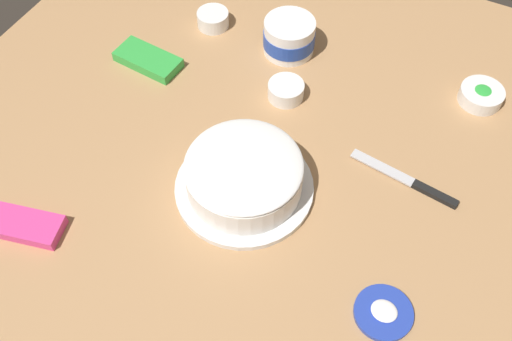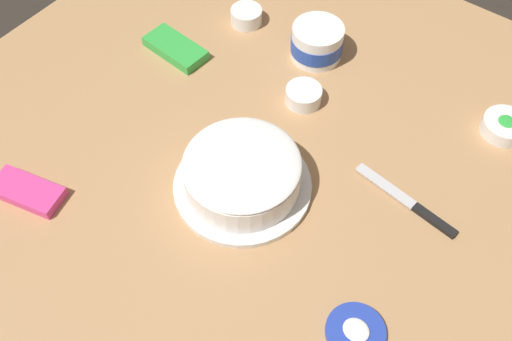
% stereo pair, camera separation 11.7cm
% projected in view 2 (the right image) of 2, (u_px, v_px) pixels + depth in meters
% --- Properties ---
extents(ground_plane, '(1.54, 1.54, 0.00)m').
position_uv_depth(ground_plane, '(263.00, 176.00, 1.21)').
color(ground_plane, tan).
extents(frosted_cake, '(0.28, 0.28, 0.10)m').
position_uv_depth(frosted_cake, '(242.00, 175.00, 1.16)').
color(frosted_cake, white).
rests_on(frosted_cake, ground_plane).
extents(frosting_tub, '(0.12, 0.12, 0.08)m').
position_uv_depth(frosting_tub, '(317.00, 42.00, 1.38)').
color(frosting_tub, white).
rests_on(frosting_tub, ground_plane).
extents(frosting_tub_lid, '(0.11, 0.11, 0.02)m').
position_uv_depth(frosting_tub_lid, '(356.00, 331.00, 1.01)').
color(frosting_tub_lid, '#233DAD').
rests_on(frosting_tub_lid, ground_plane).
extents(spreading_knife, '(0.24, 0.05, 0.01)m').
position_uv_depth(spreading_knife, '(414.00, 206.00, 1.16)').
color(spreading_knife, silver).
rests_on(spreading_knife, ground_plane).
extents(sprinkle_bowl_rainbow, '(0.08, 0.08, 0.04)m').
position_uv_depth(sprinkle_bowl_rainbow, '(246.00, 15.00, 1.47)').
color(sprinkle_bowl_rainbow, white).
rests_on(sprinkle_bowl_rainbow, ground_plane).
extents(sprinkle_bowl_green, '(0.10, 0.10, 0.03)m').
position_uv_depth(sprinkle_bowl_green, '(505.00, 126.00, 1.26)').
color(sprinkle_bowl_green, white).
rests_on(sprinkle_bowl_green, ground_plane).
extents(sprinkle_bowl_pink, '(0.08, 0.08, 0.04)m').
position_uv_depth(sprinkle_bowl_pink, '(304.00, 95.00, 1.31)').
color(sprinkle_bowl_pink, white).
rests_on(sprinkle_bowl_pink, ground_plane).
extents(candy_box_lower, '(0.16, 0.09, 0.02)m').
position_uv_depth(candy_box_lower, '(176.00, 48.00, 1.41)').
color(candy_box_lower, green).
rests_on(candy_box_lower, ground_plane).
extents(candy_box_upper, '(0.16, 0.10, 0.02)m').
position_uv_depth(candy_box_upper, '(27.00, 191.00, 1.17)').
color(candy_box_upper, '#E53D8E').
rests_on(candy_box_upper, ground_plane).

